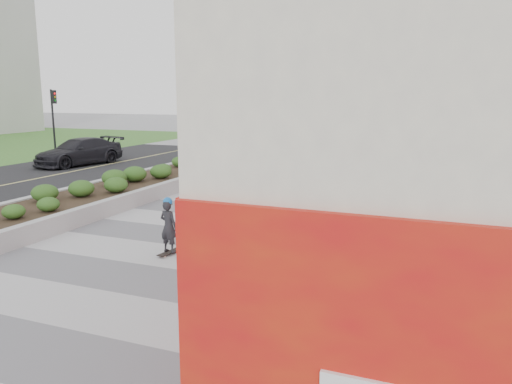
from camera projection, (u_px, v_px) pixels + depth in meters
ground at (77, 312)px, 9.04m from camera, size 160.00×160.00×0.00m
walkway at (165, 261)px, 11.77m from camera, size 8.00×36.00×0.01m
building at (490, 91)px, 13.92m from camera, size 6.04×24.08×8.00m
planter at (91, 196)px, 17.34m from camera, size 3.00×18.00×0.90m
traffic_signal_near at (192, 116)px, 27.09m from camera, size 0.33×0.28×4.20m
traffic_signal_far at (54, 114)px, 29.99m from camera, size 0.33×0.28×4.20m
distant_bldg_north_l at (362, 42)px, 59.07m from camera, size 16.00×12.00×20.00m
manhole_cover at (184, 264)px, 11.59m from camera, size 0.44×0.44×0.01m
skateboarder at (169, 226)px, 12.14m from camera, size 0.51×0.74×1.45m
car_dark at (79, 152)px, 27.89m from camera, size 3.09×5.46×1.49m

